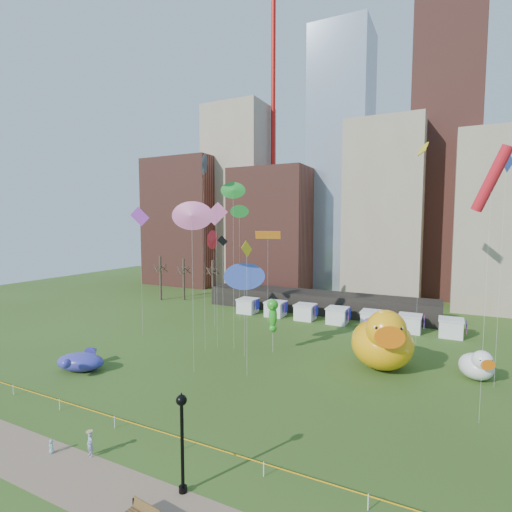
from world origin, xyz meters
The scene contains 30 objects.
ground centered at (0.00, 0.00, 0.00)m, with size 160.00×160.00×0.00m, color #304816.
footpath centered at (0.00, -5.00, 0.01)m, with size 70.00×4.00×0.02m, color #886A55.
skyline centered at (2.25, 61.06, 21.44)m, with size 101.00×23.00×68.00m.
crane_left centered at (-21.11, 64.00, 46.90)m, with size 23.00×1.00×76.00m.
pavilion centered at (-4.00, 42.00, 1.60)m, with size 38.00×6.00×3.20m, color black.
vendor_tents centered at (1.02, 36.00, 1.11)m, with size 33.24×2.80×2.40m.
bare_trees centered at (-30.17, 40.54, 4.01)m, with size 8.44×6.44×8.50m.
caution_tape centered at (0.00, 0.00, 0.68)m, with size 50.00×0.06×0.90m.
big_duck centered at (9.69, 20.37, 2.99)m, with size 7.99×9.23×6.52m.
small_duck centered at (18.15, 21.68, 1.43)m, with size 4.03×4.45×3.10m.
seahorse_green centered at (-2.40, 20.10, 4.62)m, with size 1.56×1.80×6.21m.
seahorse_purple centered at (8.20, 21.29, 3.48)m, with size 1.50×1.70×4.95m.
whale_inflatable centered at (-17.49, 6.51, 0.97)m, with size 5.39×6.02×2.12m.
lamppost centered at (2.57, -3.20, 3.50)m, with size 0.60×0.60×5.73m.
woman centered at (-4.74, -3.20, 0.82)m, with size 0.58×0.38×1.59m, color silver.
toddler centered at (-7.27, -4.08, 0.48)m, with size 0.32×0.23×0.91m, color silver.
kite_0 centered at (17.78, 12.64, 17.95)m, with size 2.71×2.15×20.28m.
kite_1 centered at (-8.95, 18.63, 15.63)m, with size 2.48×1.16×17.27m.
kite_2 centered at (-9.63, 17.06, 21.38)m, with size 1.83×1.78×22.55m.
kite_3 centered at (-6.93, 19.06, 18.51)m, with size 1.76×1.11×19.50m.
kite_4 centered at (12.13, 30.74, 23.35)m, with size 1.46×3.47×24.03m.
kite_5 centered at (-4.72, 17.59, 9.01)m, with size 2.81×1.85×10.53m.
kite_6 centered at (-8.27, 31.48, 13.05)m, with size 3.71×1.40×13.65m.
kite_7 centered at (-20.39, 18.40, 15.36)m, with size 2.37×0.94×16.94m.
kite_8 centered at (-14.51, 26.69, 12.45)m, with size 0.80×2.72×13.81m.
kite_9 centered at (-7.07, 11.27, 15.55)m, with size 2.77×1.14×16.96m.
kite_10 centered at (-13.18, 26.89, 11.81)m, with size 1.04×1.16×13.10m.
kite_11 centered at (-12.72, 30.95, 16.50)m, with size 1.51×1.54×17.49m.
kite_12 centered at (-1.95, 12.94, 11.94)m, with size 0.35×1.57×13.22m.
kite_13 centered at (19.44, 20.43, 19.68)m, with size 1.30×1.89×21.47m.
Camera 1 is at (15.16, -19.37, 14.92)m, focal length 27.00 mm.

